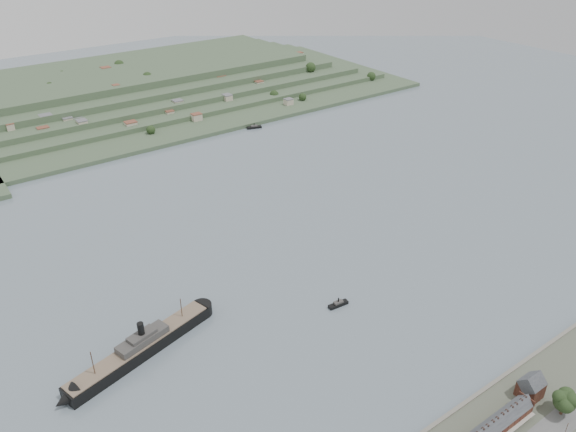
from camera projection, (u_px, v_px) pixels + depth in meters
ground at (285, 263)px, 373.27m from camera, size 1400.00×1400.00×0.00m
terrace_row at (488, 432)px, 246.06m from camera, size 55.60×9.80×11.07m
gabled_building at (531, 387)px, 267.36m from camera, size 10.40×10.18×14.09m
far_peninsula at (110, 94)px, 659.48m from camera, size 760.00×309.00×30.00m
steamship at (137, 351)px, 294.31m from camera, size 97.67×35.58×23.86m
tugboat at (338, 304)px, 333.06m from camera, size 13.00×4.49×5.74m
ferry_east at (254, 127)px, 593.21m from camera, size 16.16×8.62×5.84m
fig_tree at (566, 401)px, 256.69m from camera, size 12.81×11.10×14.30m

